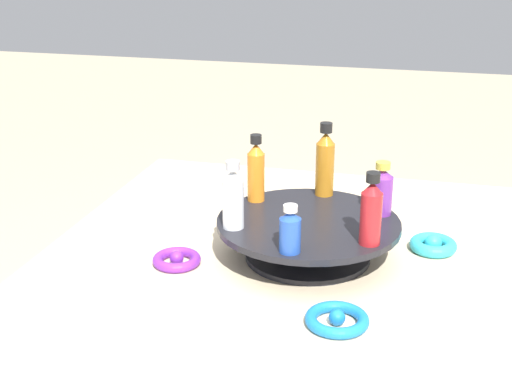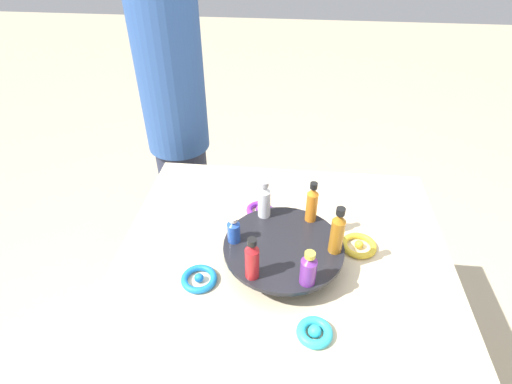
# 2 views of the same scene
# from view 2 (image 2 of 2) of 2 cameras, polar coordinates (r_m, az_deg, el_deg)

# --- Properties ---
(party_table) EXTENTS (1.01, 1.01, 0.75)m
(party_table) POSITION_cam_2_polar(r_m,az_deg,el_deg) (1.50, 3.19, -19.91)
(party_table) COLOR beige
(party_table) RESTS_ON ground_plane
(display_stand) EXTENTS (0.35, 0.35, 0.08)m
(display_stand) POSITION_cam_2_polar(r_m,az_deg,el_deg) (1.17, 3.89, -8.59)
(display_stand) COLOR black
(display_stand) RESTS_ON party_table
(bottle_orange) EXTENTS (0.03, 0.03, 0.14)m
(bottle_orange) POSITION_cam_2_polar(r_m,az_deg,el_deg) (1.21, 8.00, -1.61)
(bottle_orange) COLOR orange
(bottle_orange) RESTS_ON display_stand
(bottle_clear) EXTENTS (0.04, 0.04, 0.13)m
(bottle_clear) POSITION_cam_2_polar(r_m,az_deg,el_deg) (1.21, 1.19, -1.18)
(bottle_clear) COLOR silver
(bottle_clear) RESTS_ON display_stand
(bottle_blue) EXTENTS (0.04, 0.04, 0.08)m
(bottle_blue) POSITION_cam_2_polar(r_m,az_deg,el_deg) (1.14, -3.21, -5.47)
(bottle_blue) COLOR #234CAD
(bottle_blue) RESTS_ON display_stand
(bottle_red) EXTENTS (0.04, 0.04, 0.13)m
(bottle_red) POSITION_cam_2_polar(r_m,az_deg,el_deg) (1.03, -0.57, -9.63)
(bottle_red) COLOR #B21E23
(bottle_red) RESTS_ON display_stand
(bottle_purple) EXTENTS (0.04, 0.04, 0.10)m
(bottle_purple) POSITION_cam_2_polar(r_m,az_deg,el_deg) (1.03, 7.50, -10.83)
(bottle_purple) COLOR #702D93
(bottle_purple) RESTS_ON display_stand
(bottle_amber) EXTENTS (0.04, 0.04, 0.15)m
(bottle_amber) POSITION_cam_2_polar(r_m,az_deg,el_deg) (1.11, 11.55, -5.61)
(bottle_amber) COLOR #AD6B19
(bottle_amber) RESTS_ON display_stand
(ribbon_bow_teal) EXTENTS (0.09, 0.09, 0.03)m
(ribbon_bow_teal) POSITION_cam_2_polar(r_m,az_deg,el_deg) (1.06, 8.37, -19.20)
(ribbon_bow_teal) COLOR #2DB7CC
(ribbon_bow_teal) RESTS_ON party_table
(ribbon_bow_gold) EXTENTS (0.11, 0.11, 0.03)m
(ribbon_bow_gold) POSITION_cam_2_polar(r_m,az_deg,el_deg) (1.28, 14.48, -7.40)
(ribbon_bow_gold) COLOR gold
(ribbon_bow_gold) RESTS_ON party_table
(ribbon_bow_purple) EXTENTS (0.09, 0.09, 0.03)m
(ribbon_bow_purple) POSITION_cam_2_polar(r_m,az_deg,el_deg) (1.37, 0.51, -2.57)
(ribbon_bow_purple) COLOR purple
(ribbon_bow_purple) RESTS_ON party_table
(ribbon_bow_blue) EXTENTS (0.10, 0.10, 0.03)m
(ribbon_bow_blue) POSITION_cam_2_polar(r_m,az_deg,el_deg) (1.17, -8.13, -12.17)
(ribbon_bow_blue) COLOR blue
(ribbon_bow_blue) RESTS_ON party_table
(person_figure) EXTENTS (0.28, 0.28, 1.63)m
(person_figure) POSITION_cam_2_polar(r_m,az_deg,el_deg) (1.84, -11.35, 10.35)
(person_figure) COLOR #282D42
(person_figure) RESTS_ON ground_plane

